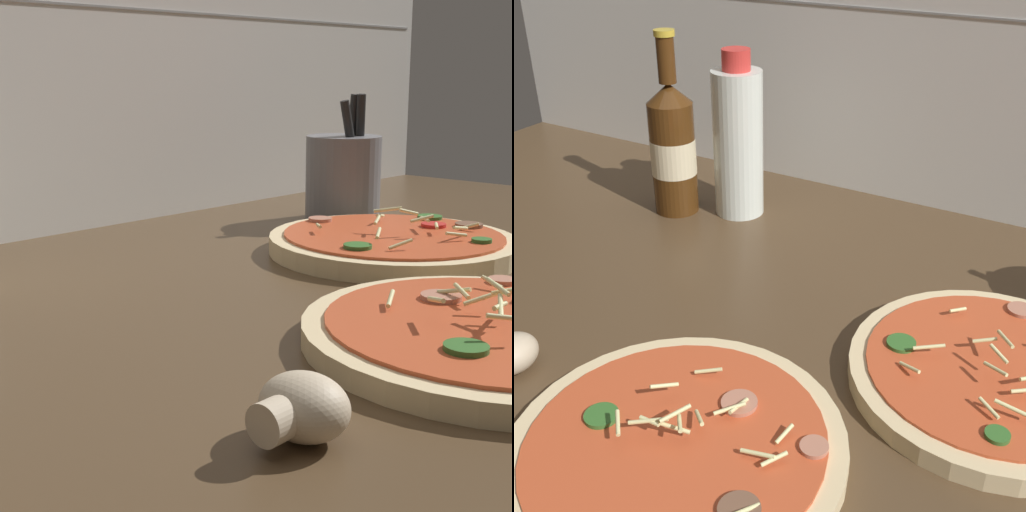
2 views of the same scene
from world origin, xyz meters
TOP-DOWN VIEW (x-y plane):
  - counter_slab at (0.00, 0.00)cm, footprint 160.00×90.00cm
  - tile_backsplash at (0.00, 45.50)cm, footprint 160.00×1.13cm
  - pizza_near at (-0.24, -13.75)cm, footprint 28.67×28.67cm
  - pizza_far at (20.52, 8.75)cm, footprint 27.36×27.36cm
  - beer_bottle at (-29.70, 25.16)cm, footprint 6.52×6.52cm
  - oil_bottle at (-21.26, 29.31)cm, footprint 7.08×7.08cm

SIDE VIEW (x-z plane):
  - counter_slab at x=0.00cm, z-range 0.00..2.50cm
  - pizza_near at x=-0.24cm, z-range 0.98..5.96cm
  - pizza_far at x=20.52cm, z-range 0.99..6.28cm
  - beer_bottle at x=-29.70cm, z-range -0.66..25.21cm
  - oil_bottle at x=-21.26cm, z-range 1.55..25.12cm
  - tile_backsplash at x=0.00cm, z-range 0.00..60.00cm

